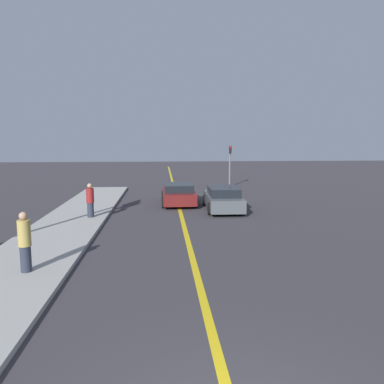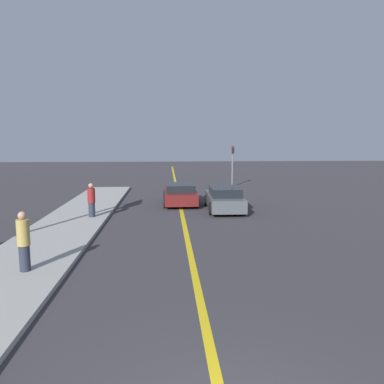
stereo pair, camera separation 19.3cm
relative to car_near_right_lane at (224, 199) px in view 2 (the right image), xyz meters
name	(u,v)px [view 2 (the right image)]	position (x,y,z in m)	size (l,w,h in m)	color
road_center_line	(180,203)	(-2.31, 2.40, -0.62)	(0.20, 60.00, 0.01)	gold
sidewalk_left	(69,224)	(-7.40, -3.15, -0.55)	(2.97, 24.91, 0.14)	#9E9E99
car_near_right_lane	(224,199)	(0.00, 0.00, 0.00)	(1.94, 4.28, 1.27)	#4C5156
car_ahead_center	(180,194)	(-2.30, 2.04, -0.02)	(1.99, 3.93, 1.22)	maroon
pedestrian_near_curb	(24,241)	(-7.05, -9.28, 0.36)	(0.35, 0.35, 1.69)	#282D3D
pedestrian_mid_group	(91,200)	(-6.63, -1.95, 0.32)	(0.35, 0.35, 1.60)	#282D3D
traffic_light	(233,161)	(2.12, 9.63, 1.43)	(0.18, 0.40, 3.26)	slate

